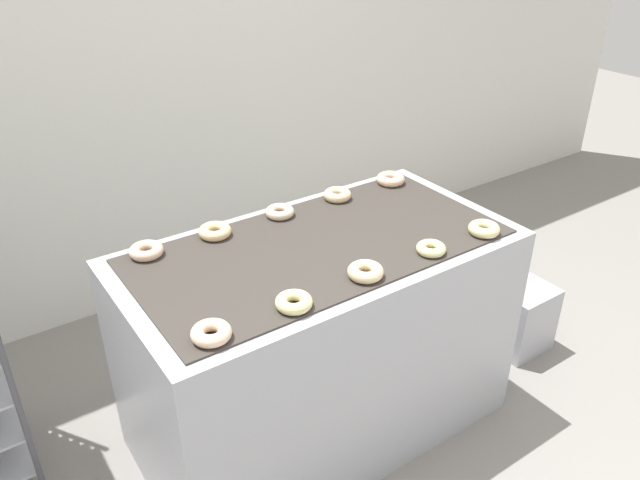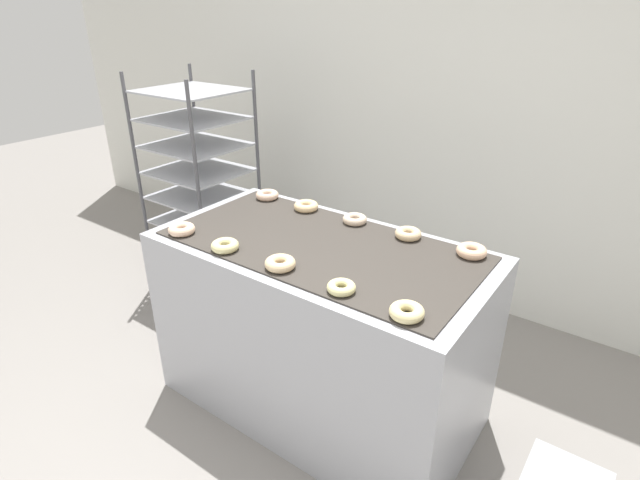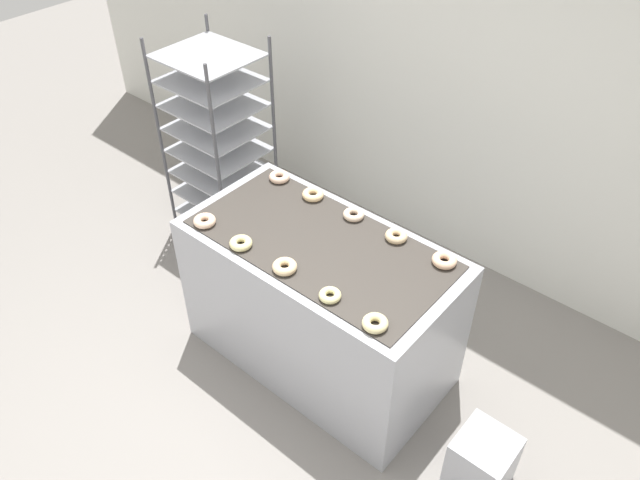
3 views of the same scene
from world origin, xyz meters
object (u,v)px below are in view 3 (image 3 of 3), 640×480
at_px(donut_near_leftmost, 205,221).
at_px(donut_far_left, 313,194).
at_px(donut_near_center, 284,266).
at_px(donut_far_rightmost, 444,260).
at_px(donut_near_rightmost, 375,323).
at_px(donut_near_right, 330,295).
at_px(donut_near_left, 241,243).
at_px(fryer_machine, 320,304).
at_px(donut_far_leftmost, 279,177).
at_px(donut_far_right, 396,236).
at_px(donut_far_center, 354,214).
at_px(glaze_bin, 482,462).
at_px(baking_rack_cart, 218,139).

relative_size(donut_near_leftmost, donut_far_left, 0.97).
relative_size(donut_near_center, donut_far_rightmost, 0.99).
distance_m(donut_near_center, donut_near_rightmost, 0.59).
bearing_deg(donut_near_right, donut_near_left, -179.43).
xyz_separation_m(donut_near_leftmost, donut_near_rightmost, (1.19, -0.01, -0.00)).
relative_size(fryer_machine, donut_far_leftmost, 12.21).
height_order(donut_near_right, donut_far_rightmost, donut_far_rightmost).
distance_m(donut_near_leftmost, donut_far_right, 1.08).
bearing_deg(donut_near_left, donut_near_center, 2.52).
relative_size(donut_near_right, donut_far_left, 0.87).
xyz_separation_m(donut_near_left, donut_near_center, (0.31, 0.01, 0.00)).
xyz_separation_m(donut_far_leftmost, donut_far_center, (0.58, -0.00, -0.00)).
height_order(donut_near_left, donut_far_right, same).
xyz_separation_m(fryer_machine, donut_near_right, (0.31, -0.29, 0.49)).
distance_m(donut_far_leftmost, donut_far_left, 0.28).
distance_m(glaze_bin, donut_near_rightmost, 1.01).
relative_size(donut_near_left, donut_far_right, 1.01).
bearing_deg(fryer_machine, baking_rack_cart, 158.91).
height_order(fryer_machine, donut_far_center, donut_far_center).
bearing_deg(donut_near_center, donut_far_leftmost, 134.77).
distance_m(baking_rack_cart, donut_near_right, 1.96).
distance_m(donut_near_leftmost, donut_far_rightmost, 1.34).
bearing_deg(donut_near_rightmost, fryer_machine, 153.18).
bearing_deg(baking_rack_cart, glaze_bin, -14.34).
bearing_deg(fryer_machine, donut_near_right, -43.21).
distance_m(donut_near_leftmost, donut_near_rightmost, 1.19).
relative_size(glaze_bin, donut_far_left, 2.80).
bearing_deg(donut_near_leftmost, baking_rack_cart, 134.73).
distance_m(glaze_bin, donut_near_left, 1.71).
bearing_deg(baking_rack_cart, donut_near_leftmost, -45.27).
height_order(glaze_bin, donut_near_leftmost, donut_near_leftmost).
xyz_separation_m(baking_rack_cart, glaze_bin, (2.64, -0.68, -0.61)).
distance_m(donut_near_rightmost, donut_far_left, 1.07).
relative_size(donut_near_leftmost, donut_near_right, 1.13).
xyz_separation_m(donut_near_right, donut_near_rightmost, (0.28, -0.01, 0.00)).
distance_m(glaze_bin, donut_far_leftmost, 1.99).
height_order(donut_near_right, donut_far_leftmost, donut_far_leftmost).
bearing_deg(donut_near_leftmost, donut_near_right, 0.11).
height_order(donut_far_center, donut_far_right, donut_far_right).
xyz_separation_m(baking_rack_cart, donut_near_right, (1.76, -0.85, 0.18)).
xyz_separation_m(donut_near_right, donut_far_rightmost, (0.29, 0.58, 0.00)).
bearing_deg(baking_rack_cart, donut_near_left, -36.91).
bearing_deg(donut_near_center, donut_near_right, -1.34).
bearing_deg(donut_near_left, donut_far_right, 44.29).
distance_m(donut_near_leftmost, donut_near_left, 0.30).
relative_size(donut_far_left, donut_far_rightmost, 0.99).
bearing_deg(donut_far_right, baking_rack_cart, 171.43).
bearing_deg(donut_near_rightmost, donut_far_center, 134.71).
bearing_deg(donut_near_rightmost, donut_near_right, 178.42).
bearing_deg(donut_near_leftmost, donut_near_rightmost, -0.28).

